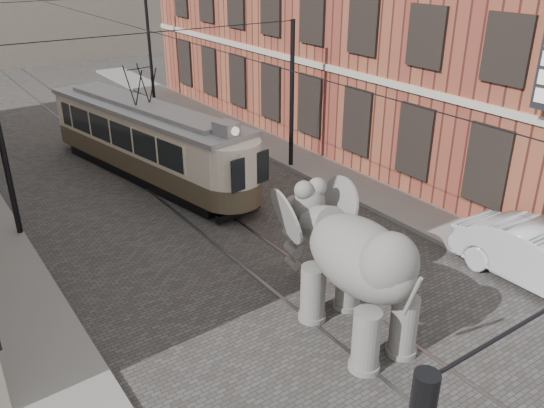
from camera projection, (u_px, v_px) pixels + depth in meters
ground at (269, 264)px, 16.48m from camera, size 120.00×120.00×0.00m
tram_rails at (269, 264)px, 16.48m from camera, size 1.54×80.00×0.02m
sidewalk_right at (411, 212)px, 19.55m from camera, size 2.00×60.00×0.15m
sidewalk_left at (40, 343)px, 13.09m from camera, size 2.00×60.00×0.15m
brick_building at (354, 4)px, 26.38m from camera, size 8.00×26.00×12.00m
catenary at (180, 126)px, 18.86m from camera, size 11.00×30.20×6.00m
tram at (145, 124)px, 21.87m from camera, size 4.26×11.27×4.38m
elephant at (359, 276)px, 12.81m from camera, size 3.47×5.66×3.31m
parked_car at (544, 259)px, 15.15m from camera, size 1.85×4.98×1.63m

